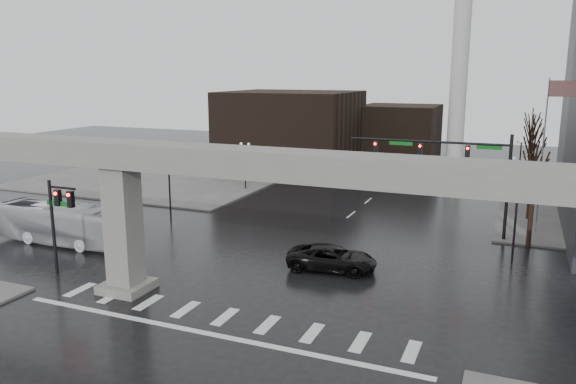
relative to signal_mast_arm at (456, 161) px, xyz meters
The scene contains 22 objects.
ground 21.64m from the signal_mast_arm, 115.57° to the right, with size 160.00×160.00×0.00m, color black.
sidewalk_nw 39.41m from the signal_mast_arm, 153.82° to the left, with size 28.00×36.00×0.15m, color slate.
elevated_guideway 20.35m from the signal_mast_arm, 112.35° to the right, with size 48.00×2.60×8.70m.
building_far_left 32.68m from the signal_mast_arm, 134.74° to the left, with size 16.00×14.00×10.00m, color black.
building_far_mid 35.02m from the signal_mast_arm, 108.32° to the left, with size 10.00×10.00×8.00m, color black.
smokestack 28.38m from the signal_mast_arm, 96.28° to the left, with size 3.60×3.60×30.00m.
signal_mast_arm is the anchor object (origin of this frame).
signal_left_pole 28.09m from the signal_mast_arm, 139.26° to the right, with size 2.30×0.30×6.00m.
flagpole_assembly 7.27m from the signal_mast_arm, 26.93° to the left, with size 2.06×0.12×12.00m.
lamp_right_0 6.99m from the signal_mast_arm, 46.80° to the right, with size 1.22×0.32×5.11m.
lamp_right_1 10.51m from the signal_mast_arm, 63.90° to the left, with size 1.22×0.32×5.11m.
lamp_right_2 23.75m from the signal_mast_arm, 79.01° to the left, with size 1.22×0.32×5.11m.
lamp_left_0 23.12m from the signal_mast_arm, 167.96° to the right, with size 1.22×0.32×5.11m.
lamp_left_1 24.42m from the signal_mast_arm, 157.75° to the left, with size 1.22×0.32×5.11m.
lamp_left_2 32.40m from the signal_mast_arm, 134.11° to the left, with size 1.22×0.32×5.11m.
tree_right_0 6.37m from the signal_mast_arm, ahead, with size 1.09×1.58×7.50m.
tree_right_1 9.57m from the signal_mast_arm, 52.50° to the left, with size 1.09×1.61×7.67m.
tree_right_2 16.45m from the signal_mast_arm, 70.00° to the left, with size 1.10×1.63×7.85m.
tree_right_3 24.04m from the signal_mast_arm, 76.58° to the left, with size 1.11×1.66×8.02m.
tree_right_4 31.83m from the signal_mast_arm, 79.94° to the left, with size 1.12×1.69×8.19m.
pickup_truck 13.54m from the signal_mast_arm, 119.08° to the right, with size 2.62×5.69×1.58m, color black.
city_bus 29.81m from the signal_mast_arm, 153.40° to the right, with size 2.51×10.74×2.99m, color silver.
Camera 1 is at (13.39, -24.69, 12.41)m, focal length 35.00 mm.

